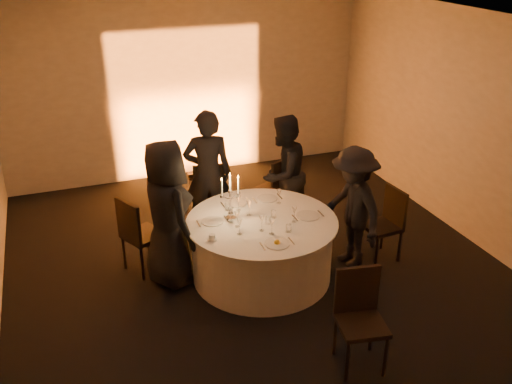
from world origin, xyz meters
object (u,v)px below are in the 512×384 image
object	(u,v)px
chair_front	(359,312)
guest_left	(167,214)
guest_right	(353,208)
guest_back_left	(208,174)
guest_back_right	(283,174)
chair_right	(387,220)
coffee_cup	(212,237)
chair_back_right	(276,187)
chair_back_left	(208,190)
candelabra	(230,203)
banquet_table	(262,248)
chair_left	(138,231)

from	to	relation	value
chair_front	guest_left	distance (m)	2.49
guest_right	guest_back_left	bearing A→B (deg)	-139.25
guest_back_right	chair_right	bearing A→B (deg)	94.08
guest_back_right	coffee_cup	world-z (taller)	guest_back_right
chair_back_right	chair_front	size ratio (longest dim) A/B	1.01
chair_back_left	guest_right	xyz separation A→B (m)	(1.39, -1.59, 0.23)
chair_front	candelabra	distance (m)	2.05
banquet_table	chair_left	size ratio (longest dim) A/B	1.81
chair_back_left	guest_right	bearing A→B (deg)	139.34
chair_back_right	guest_right	size ratio (longest dim) A/B	0.65
chair_right	guest_back_right	bearing A→B (deg)	-147.15
guest_left	banquet_table	bearing A→B (deg)	-121.90
candelabra	chair_back_right	bearing A→B (deg)	46.03
guest_back_right	candelabra	xyz separation A→B (m)	(-1.05, -0.90, 0.15)
guest_right	guest_back_right	bearing A→B (deg)	-164.97
banquet_table	coffee_cup	bearing A→B (deg)	-160.71
chair_right	guest_back_right	size ratio (longest dim) A/B	0.57
guest_left	coffee_cup	xyz separation A→B (m)	(0.38, -0.54, -0.10)
guest_left	guest_back_left	size ratio (longest dim) A/B	1.00
chair_back_right	guest_back_left	bearing A→B (deg)	-29.76
chair_back_right	guest_back_right	size ratio (longest dim) A/B	0.61
chair_back_right	chair_front	bearing A→B (deg)	56.89
banquet_table	guest_back_left	xyz separation A→B (m)	(-0.29, 1.28, 0.51)
chair_left	chair_front	world-z (taller)	chair_front
chair_left	guest_left	xyz separation A→B (m)	(0.32, -0.32, 0.33)
chair_back_left	banquet_table	bearing A→B (deg)	107.31
guest_right	candelabra	world-z (taller)	guest_right
coffee_cup	guest_right	bearing A→B (deg)	4.02
banquet_table	chair_back_right	bearing A→B (deg)	60.75
guest_right	chair_front	bearing A→B (deg)	-32.05
chair_left	coffee_cup	size ratio (longest dim) A/B	9.04
guest_left	guest_back_right	xyz separation A→B (m)	(1.77, 0.76, -0.06)
banquet_table	chair_back_right	world-z (taller)	chair_back_right
chair_left	guest_back_left	size ratio (longest dim) A/B	0.56
coffee_cup	candelabra	size ratio (longest dim) A/B	0.18
guest_left	candelabra	bearing A→B (deg)	-116.26
guest_back_right	guest_right	size ratio (longest dim) A/B	1.06
chair_front	chair_right	bearing A→B (deg)	60.87
chair_left	chair_front	distance (m)	2.91
chair_left	guest_right	size ratio (longest dim) A/B	0.63
chair_back_left	candelabra	distance (m)	1.38
guest_left	coffee_cup	world-z (taller)	guest_left
chair_right	guest_back_left	bearing A→B (deg)	-131.10
banquet_table	coffee_cup	distance (m)	0.83
chair_left	chair_back_right	xyz separation A→B (m)	(2.06, 0.60, 0.01)
chair_back_right	guest_back_right	bearing A→B (deg)	74.50
guest_back_right	coffee_cup	xyz separation A→B (m)	(-1.39, -1.30, -0.03)
chair_front	guest_left	xyz separation A→B (m)	(-1.40, 2.03, 0.33)
banquet_table	chair_back_left	world-z (taller)	chair_back_left
chair_back_left	guest_left	xyz separation A→B (m)	(-0.82, -1.18, 0.34)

